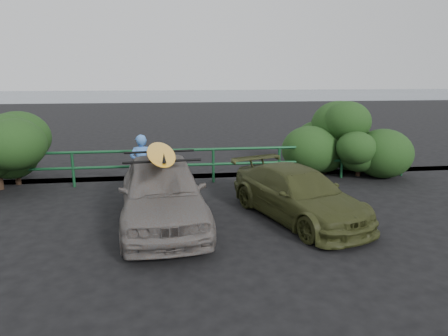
# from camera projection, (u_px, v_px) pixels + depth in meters

# --- Properties ---
(ground) EXTENTS (80.00, 80.00, 0.00)m
(ground) POSITION_uv_depth(u_px,v_px,m) (187.00, 259.00, 6.97)
(ground) COLOR black
(ocean) EXTENTS (200.00, 200.00, 0.00)m
(ocean) POSITION_uv_depth(u_px,v_px,m) (172.00, 94.00, 64.87)
(ocean) COLOR slate
(ocean) RESTS_ON ground
(guardrail) EXTENTS (14.00, 0.08, 1.04)m
(guardrail) POSITION_uv_depth(u_px,v_px,m) (179.00, 166.00, 11.68)
(guardrail) COLOR #144625
(guardrail) RESTS_ON ground
(shrub_left) EXTENTS (3.20, 2.40, 1.96)m
(shrub_left) POSITION_uv_depth(u_px,v_px,m) (9.00, 152.00, 11.35)
(shrub_left) COLOR #1D3E16
(shrub_left) RESTS_ON ground
(shrub_right) EXTENTS (3.20, 2.40, 2.19)m
(shrub_right) POSITION_uv_depth(u_px,v_px,m) (337.00, 140.00, 12.66)
(shrub_right) COLOR #1D3E16
(shrub_right) RESTS_ON ground
(sedan) EXTENTS (2.06, 4.41, 1.46)m
(sedan) POSITION_uv_depth(u_px,v_px,m) (162.00, 191.00, 8.46)
(sedan) COLOR #655E5A
(sedan) RESTS_ON ground
(olive_vehicle) EXTENTS (2.77, 4.16, 1.12)m
(olive_vehicle) POSITION_uv_depth(u_px,v_px,m) (298.00, 194.00, 8.83)
(olive_vehicle) COLOR #353A19
(olive_vehicle) RESTS_ON ground
(man) EXTENTS (0.61, 0.43, 1.62)m
(man) POSITION_uv_depth(u_px,v_px,m) (142.00, 165.00, 10.56)
(man) COLOR #467ED4
(man) RESTS_ON ground
(roof_rack) EXTENTS (1.60, 1.18, 0.05)m
(roof_rack) POSITION_uv_depth(u_px,v_px,m) (161.00, 156.00, 8.28)
(roof_rack) COLOR black
(roof_rack) RESTS_ON sedan
(surfboard) EXTENTS (0.78, 2.77, 0.08)m
(surfboard) POSITION_uv_depth(u_px,v_px,m) (161.00, 153.00, 8.27)
(surfboard) COLOR #FFAA1A
(surfboard) RESTS_ON roof_rack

